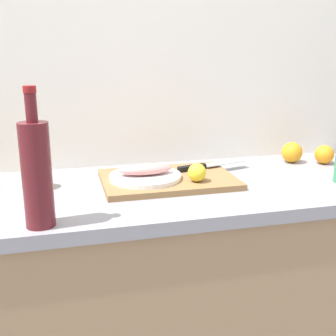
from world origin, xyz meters
name	(u,v)px	position (x,y,z in m)	size (l,w,h in m)	color
back_wall	(100,74)	(0.00, 0.33, 1.25)	(3.20, 0.05, 2.50)	white
kitchen_counter	(119,312)	(0.00, 0.00, 0.45)	(2.00, 0.60, 0.90)	#9E7A56
cutting_board	(168,179)	(0.19, 0.04, 0.91)	(0.44, 0.31, 0.02)	olive
white_plate	(145,177)	(0.11, 0.03, 0.93)	(0.24, 0.24, 0.01)	white
fish_fillet	(145,169)	(0.11, 0.03, 0.95)	(0.18, 0.08, 0.04)	tan
chef_knife	(204,166)	(0.34, 0.11, 0.93)	(0.29, 0.10, 0.02)	silver
lemon_0	(197,173)	(0.27, -0.04, 0.95)	(0.06, 0.06, 0.06)	yellow
wine_bottle	(37,173)	(-0.22, -0.24, 1.04)	(0.07, 0.07, 0.35)	#59191E
orange_0	(292,152)	(0.74, 0.17, 0.94)	(0.08, 0.08, 0.08)	orange
orange_1	(40,176)	(-0.23, 0.08, 0.94)	(0.08, 0.08, 0.08)	orange
orange_2	(324,155)	(0.85, 0.12, 0.94)	(0.07, 0.07, 0.07)	orange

